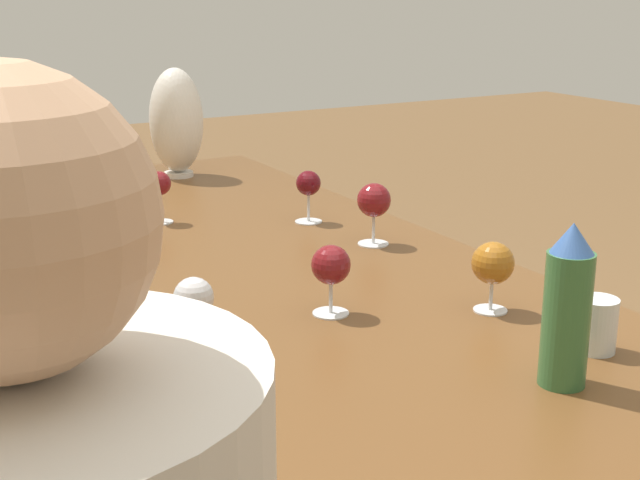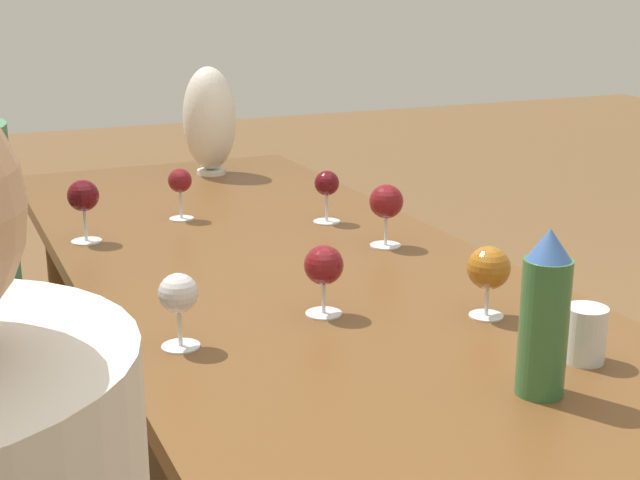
{
  "view_description": "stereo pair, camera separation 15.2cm",
  "coord_description": "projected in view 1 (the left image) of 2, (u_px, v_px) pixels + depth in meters",
  "views": [
    {
      "loc": [
        -1.22,
        0.82,
        1.31
      ],
      "look_at": [
        0.24,
        0.0,
        0.83
      ],
      "focal_mm": 50.0,
      "sensor_mm": 36.0,
      "label": 1
    },
    {
      "loc": [
        -1.29,
        0.68,
        1.31
      ],
      "look_at": [
        0.24,
        0.0,
        0.83
      ],
      "focal_mm": 50.0,
      "sensor_mm": 36.0,
      "label": 2
    }
  ],
  "objects": [
    {
      "name": "wine_glass_7",
      "position": [
        374.0,
        202.0,
        2.03
      ],
      "size": [
        0.08,
        0.08,
        0.14
      ],
      "color": "silver",
      "rests_on": "dining_table"
    },
    {
      "name": "wine_glass_0",
      "position": [
        194.0,
        300.0,
        1.44
      ],
      "size": [
        0.07,
        0.07,
        0.13
      ],
      "color": "silver",
      "rests_on": "dining_table"
    },
    {
      "name": "wine_glass_3",
      "position": [
        331.0,
        267.0,
        1.61
      ],
      "size": [
        0.07,
        0.07,
        0.13
      ],
      "color": "silver",
      "rests_on": "dining_table"
    },
    {
      "name": "wine_glass_4",
      "position": [
        493.0,
        264.0,
        1.62
      ],
      "size": [
        0.08,
        0.08,
        0.13
      ],
      "color": "silver",
      "rests_on": "dining_table"
    },
    {
      "name": "water_bottle",
      "position": [
        567.0,
        308.0,
        1.32
      ],
      "size": [
        0.07,
        0.07,
        0.25
      ],
      "color": "#336638",
      "rests_on": "dining_table"
    },
    {
      "name": "wine_glass_2",
      "position": [
        308.0,
        185.0,
        2.22
      ],
      "size": [
        0.07,
        0.07,
        0.13
      ],
      "color": "silver",
      "rests_on": "dining_table"
    },
    {
      "name": "water_tumbler",
      "position": [
        596.0,
        325.0,
        1.46
      ],
      "size": [
        0.07,
        0.07,
        0.09
      ],
      "color": "silver",
      "rests_on": "dining_table"
    },
    {
      "name": "wine_glass_1",
      "position": [
        65.0,
        203.0,
        2.0
      ],
      "size": [
        0.07,
        0.07,
        0.15
      ],
      "color": "silver",
      "rests_on": "dining_table"
    },
    {
      "name": "dining_table",
      "position": [
        385.0,
        358.0,
        1.59
      ],
      "size": [
        3.17,
        0.89,
        0.73
      ],
      "color": "brown",
      "rests_on": "ground_plane"
    },
    {
      "name": "wine_glass_5",
      "position": [
        159.0,
        186.0,
        2.22
      ],
      "size": [
        0.06,
        0.06,
        0.13
      ],
      "color": "silver",
      "rests_on": "dining_table"
    },
    {
      "name": "vase",
      "position": [
        176.0,
        121.0,
        2.73
      ],
      "size": [
        0.16,
        0.16,
        0.34
      ],
      "color": "silver",
      "rests_on": "dining_table"
    }
  ]
}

